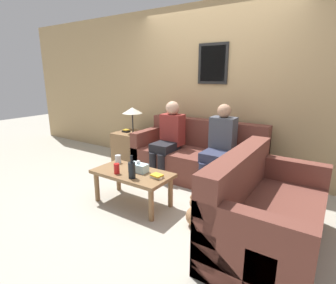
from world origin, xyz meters
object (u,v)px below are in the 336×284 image
(person_left, at_px, (169,136))
(couch_side, at_px, (264,215))
(wine_bottle, at_px, (132,170))
(drinking_glass, at_px, (118,159))
(teddy_bear, at_px, (196,213))
(coffee_table, at_px, (132,177))
(couch_main, at_px, (198,158))
(person_right, at_px, (219,144))

(person_left, bearing_deg, couch_side, -29.93)
(wine_bottle, bearing_deg, drinking_glass, 149.70)
(person_left, bearing_deg, teddy_bear, -45.21)
(couch_side, relative_size, person_left, 1.27)
(coffee_table, relative_size, drinking_glass, 9.15)
(couch_main, xyz_separation_m, wine_bottle, (-0.14, -1.35, 0.21))
(couch_main, distance_m, person_left, 0.56)
(couch_main, relative_size, wine_bottle, 7.19)
(couch_main, distance_m, person_right, 0.53)
(wine_bottle, distance_m, drinking_glass, 0.58)
(coffee_table, distance_m, drinking_glass, 0.42)
(couch_side, height_order, person_right, person_right)
(couch_main, distance_m, wine_bottle, 1.37)
(couch_main, relative_size, couch_side, 1.30)
(coffee_table, distance_m, teddy_bear, 0.90)
(person_left, bearing_deg, couch_main, 21.89)
(drinking_glass, height_order, person_left, person_left)
(person_right, bearing_deg, person_left, -178.92)
(couch_main, bearing_deg, drinking_glass, -120.89)
(couch_main, relative_size, drinking_glass, 18.02)
(wine_bottle, bearing_deg, couch_main, 84.17)
(couch_side, bearing_deg, couch_main, 47.87)
(couch_main, bearing_deg, wine_bottle, -95.83)
(person_left, relative_size, teddy_bear, 3.42)
(person_left, bearing_deg, wine_bottle, -76.24)
(coffee_table, distance_m, wine_bottle, 0.25)
(couch_side, xyz_separation_m, wine_bottle, (-1.41, -0.20, 0.21))
(couch_main, height_order, teddy_bear, couch_main)
(wine_bottle, bearing_deg, coffee_table, 131.19)
(wine_bottle, bearing_deg, teddy_bear, 10.34)
(couch_main, distance_m, teddy_bear, 1.37)
(coffee_table, distance_m, person_right, 1.27)
(couch_side, xyz_separation_m, coffee_table, (-1.53, -0.06, 0.04))
(person_left, height_order, teddy_bear, person_left)
(drinking_glass, bearing_deg, couch_side, -2.63)
(couch_side, bearing_deg, wine_bottle, 98.20)
(couch_main, height_order, couch_side, same)
(coffee_table, bearing_deg, couch_main, 77.65)
(couch_side, relative_size, teddy_bear, 4.36)
(drinking_glass, distance_m, person_left, 0.93)
(wine_bottle, height_order, drinking_glass, wine_bottle)
(coffee_table, xyz_separation_m, person_right, (0.66, 1.05, 0.27))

